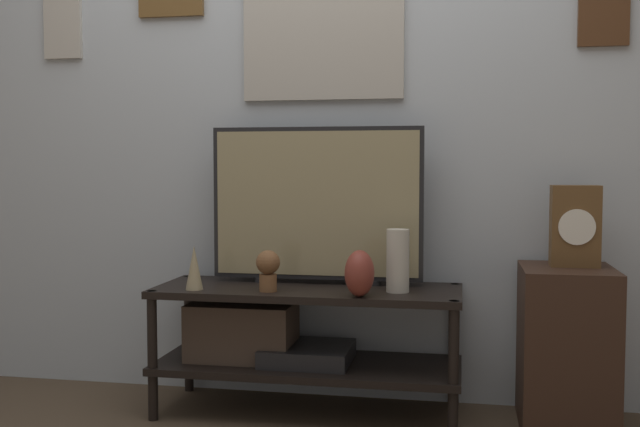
% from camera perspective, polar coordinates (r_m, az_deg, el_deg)
% --- Properties ---
extents(wall_back, '(6.40, 0.08, 2.70)m').
position_cam_1_polar(wall_back, '(3.35, -0.04, 9.34)').
color(wall_back, '#B2BCC6').
rests_on(wall_back, ground_plane).
extents(media_console, '(1.25, 0.47, 0.53)m').
position_cam_1_polar(media_console, '(3.15, -2.79, -9.08)').
color(media_console, black).
rests_on(media_console, ground_plane).
extents(television, '(0.90, 0.05, 0.66)m').
position_cam_1_polar(television, '(3.15, -0.26, 0.75)').
color(television, black).
rests_on(television, media_console).
extents(vase_urn_stoneware, '(0.11, 0.14, 0.18)m').
position_cam_1_polar(vase_urn_stoneware, '(2.87, 3.03, -4.57)').
color(vase_urn_stoneware, brown).
rests_on(vase_urn_stoneware, media_console).
extents(vase_tall_ceramic, '(0.09, 0.09, 0.25)m').
position_cam_1_polar(vase_tall_ceramic, '(2.98, 5.95, -3.59)').
color(vase_tall_ceramic, beige).
rests_on(vase_tall_ceramic, media_console).
extents(vase_slim_bronze, '(0.07, 0.07, 0.18)m').
position_cam_1_polar(vase_slim_bronze, '(3.06, -9.56, -4.09)').
color(vase_slim_bronze, tan).
rests_on(vase_slim_bronze, media_console).
extents(decorative_bust, '(0.10, 0.10, 0.16)m').
position_cam_1_polar(decorative_bust, '(2.99, -3.98, -4.15)').
color(decorative_bust, brown).
rests_on(decorative_bust, media_console).
extents(side_table, '(0.35, 0.42, 0.63)m').
position_cam_1_polar(side_table, '(3.12, 18.25, -9.68)').
color(side_table, '#382319').
rests_on(side_table, ground_plane).
extents(mantel_clock, '(0.18, 0.11, 0.32)m').
position_cam_1_polar(mantel_clock, '(3.09, 18.86, -0.91)').
color(mantel_clock, brown).
rests_on(mantel_clock, side_table).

